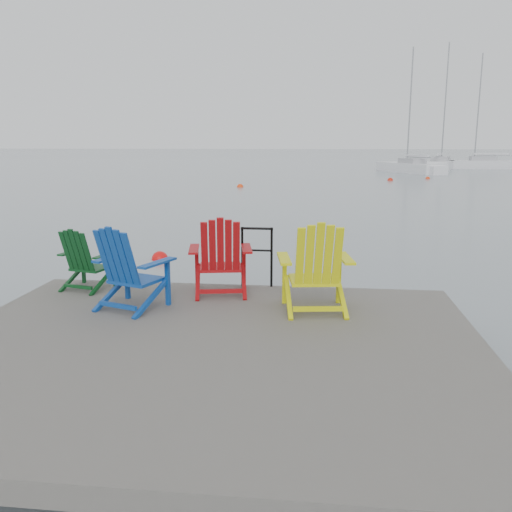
# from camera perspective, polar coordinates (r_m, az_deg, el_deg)

# --- Properties ---
(ground) EXTENTS (400.00, 400.00, 0.00)m
(ground) POSITION_cam_1_polar(r_m,az_deg,el_deg) (6.13, -4.96, -13.59)
(ground) COLOR gray
(ground) RESTS_ON ground
(dock) EXTENTS (6.00, 5.00, 1.40)m
(dock) POSITION_cam_1_polar(r_m,az_deg,el_deg) (5.99, -5.02, -10.59)
(dock) COLOR #302E2B
(dock) RESTS_ON ground
(handrail) EXTENTS (0.48, 0.04, 0.90)m
(handrail) POSITION_cam_1_polar(r_m,az_deg,el_deg) (8.07, 0.09, 0.54)
(handrail) COLOR black
(handrail) RESTS_ON dock
(chair_green) EXTENTS (0.84, 0.79, 0.91)m
(chair_green) POSITION_cam_1_polar(r_m,az_deg,el_deg) (8.30, -17.53, -0.29)
(chair_green) COLOR #0A3915
(chair_green) RESTS_ON dock
(chair_blue) EXTENTS (1.04, 1.00, 1.09)m
(chair_blue) POSITION_cam_1_polar(r_m,az_deg,el_deg) (7.15, -13.25, -1.21)
(chair_blue) COLOR navy
(chair_blue) RESTS_ON dock
(chair_red) EXTENTS (0.99, 0.94, 1.11)m
(chair_red) POSITION_cam_1_polar(r_m,az_deg,el_deg) (7.66, -3.76, 0.02)
(chair_red) COLOR #9B0B0E
(chair_red) RESTS_ON dock
(chair_yellow) EXTENTS (1.02, 0.96, 1.17)m
(chair_yellow) POSITION_cam_1_polar(r_m,az_deg,el_deg) (6.88, 6.33, -1.14)
(chair_yellow) COLOR #D3D50B
(chair_yellow) RESTS_ON dock
(sailboat_near) EXTENTS (5.12, 7.91, 10.83)m
(sailboat_near) POSITION_cam_1_polar(r_m,az_deg,el_deg) (50.05, 15.84, 8.88)
(sailboat_near) COLOR silver
(sailboat_near) RESTS_ON ground
(sailboat_mid) EXTENTS (5.05, 9.23, 12.29)m
(sailboat_mid) POSITION_cam_1_polar(r_m,az_deg,el_deg) (57.36, 18.83, 9.03)
(sailboat_mid) COLOR silver
(sailboat_mid) RESTS_ON ground
(sailboat_far) EXTENTS (8.30, 2.69, 11.31)m
(sailboat_far) POSITION_cam_1_polar(r_m,az_deg,el_deg) (59.34, 22.38, 8.85)
(sailboat_far) COLOR silver
(sailboat_far) RESTS_ON ground
(buoy_a) EXTENTS (0.38, 0.38, 0.38)m
(buoy_a) POSITION_cam_1_polar(r_m,az_deg,el_deg) (12.58, -10.08, -0.35)
(buoy_a) COLOR red
(buoy_a) RESTS_ON ground
(buoy_b) EXTENTS (0.38, 0.38, 0.38)m
(buoy_b) POSITION_cam_1_polar(r_m,az_deg,el_deg) (32.40, -1.68, 7.26)
(buoy_b) COLOR #F13B0E
(buoy_b) RESTS_ON ground
(buoy_c) EXTENTS (0.33, 0.33, 0.33)m
(buoy_c) POSITION_cam_1_polar(r_m,az_deg,el_deg) (41.58, 17.62, 7.75)
(buoy_c) COLOR red
(buoy_c) RESTS_ON ground
(buoy_d) EXTENTS (0.39, 0.39, 0.39)m
(buoy_d) POSITION_cam_1_polar(r_m,az_deg,el_deg) (39.06, 13.95, 7.72)
(buoy_d) COLOR red
(buoy_d) RESTS_ON ground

